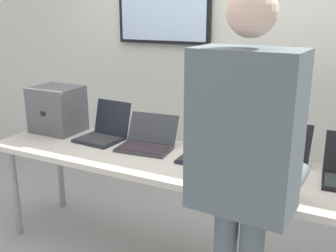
{
  "coord_description": "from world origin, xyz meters",
  "views": [
    {
      "loc": [
        1.06,
        -2.15,
        1.7
      ],
      "look_at": [
        -0.07,
        0.05,
        0.97
      ],
      "focal_mm": 41.72,
      "sensor_mm": 36.0,
      "label": 1
    }
  ],
  "objects_px": {
    "laptop_station_3": "(281,160)",
    "coffee_mug": "(273,188)",
    "laptop_station_2": "(212,150)",
    "laptop_station_1": "(147,141)",
    "laptop_station_0": "(104,131)",
    "equipment_box": "(57,109)",
    "person": "(244,159)",
    "workbench": "(173,166)"
  },
  "relations": [
    {
      "from": "equipment_box",
      "to": "laptop_station_0",
      "type": "distance_m",
      "value": 0.46
    },
    {
      "from": "laptop_station_2",
      "to": "coffee_mug",
      "type": "height_order",
      "value": "laptop_station_2"
    },
    {
      "from": "laptop_station_3",
      "to": "coffee_mug",
      "type": "relative_size",
      "value": 4.27
    },
    {
      "from": "equipment_box",
      "to": "coffee_mug",
      "type": "bearing_deg",
      "value": -12.02
    },
    {
      "from": "workbench",
      "to": "coffee_mug",
      "type": "relative_size",
      "value": 28.9
    },
    {
      "from": "laptop_station_0",
      "to": "coffee_mug",
      "type": "bearing_deg",
      "value": -15.92
    },
    {
      "from": "laptop_station_3",
      "to": "equipment_box",
      "type": "bearing_deg",
      "value": -179.58
    },
    {
      "from": "laptop_station_1",
      "to": "laptop_station_2",
      "type": "bearing_deg",
      "value": 1.64
    },
    {
      "from": "laptop_station_1",
      "to": "person",
      "type": "distance_m",
      "value": 1.2
    },
    {
      "from": "workbench",
      "to": "coffee_mug",
      "type": "height_order",
      "value": "coffee_mug"
    },
    {
      "from": "laptop_station_2",
      "to": "laptop_station_1",
      "type": "bearing_deg",
      "value": -178.36
    },
    {
      "from": "person",
      "to": "coffee_mug",
      "type": "xyz_separation_m",
      "value": [
        0.06,
        0.37,
        -0.28
      ]
    },
    {
      "from": "laptop_station_3",
      "to": "laptop_station_2",
      "type": "bearing_deg",
      "value": -176.98
    },
    {
      "from": "coffee_mug",
      "to": "laptop_station_3",
      "type": "bearing_deg",
      "value": 95.79
    },
    {
      "from": "laptop_station_2",
      "to": "laptop_station_3",
      "type": "height_order",
      "value": "laptop_station_2"
    },
    {
      "from": "workbench",
      "to": "laptop_station_3",
      "type": "relative_size",
      "value": 6.77
    },
    {
      "from": "equipment_box",
      "to": "laptop_station_1",
      "type": "height_order",
      "value": "equipment_box"
    },
    {
      "from": "laptop_station_1",
      "to": "coffee_mug",
      "type": "bearing_deg",
      "value": -20.5
    },
    {
      "from": "laptop_station_3",
      "to": "person",
      "type": "relative_size",
      "value": 0.22
    },
    {
      "from": "person",
      "to": "workbench",
      "type": "bearing_deg",
      "value": 135.88
    },
    {
      "from": "workbench",
      "to": "person",
      "type": "bearing_deg",
      "value": -44.12
    },
    {
      "from": "laptop_station_1",
      "to": "person",
      "type": "xyz_separation_m",
      "value": [
        0.9,
        -0.73,
        0.28
      ]
    },
    {
      "from": "workbench",
      "to": "laptop_station_1",
      "type": "xyz_separation_m",
      "value": [
        -0.26,
        0.11,
        0.1
      ]
    },
    {
      "from": "equipment_box",
      "to": "person",
      "type": "xyz_separation_m",
      "value": [
        1.74,
        -0.76,
        0.15
      ]
    },
    {
      "from": "workbench",
      "to": "coffee_mug",
      "type": "distance_m",
      "value": 0.75
    },
    {
      "from": "coffee_mug",
      "to": "person",
      "type": "bearing_deg",
      "value": -99.18
    },
    {
      "from": "laptop_station_1",
      "to": "laptop_station_2",
      "type": "height_order",
      "value": "laptop_station_2"
    },
    {
      "from": "laptop_station_0",
      "to": "laptop_station_1",
      "type": "height_order",
      "value": "laptop_station_0"
    },
    {
      "from": "workbench",
      "to": "person",
      "type": "xyz_separation_m",
      "value": [
        0.64,
        -0.62,
        0.38
      ]
    },
    {
      "from": "laptop_station_0",
      "to": "person",
      "type": "distance_m",
      "value": 1.52
    },
    {
      "from": "person",
      "to": "equipment_box",
      "type": "bearing_deg",
      "value": 156.56
    },
    {
      "from": "equipment_box",
      "to": "laptop_station_0",
      "type": "bearing_deg",
      "value": 0.32
    },
    {
      "from": "equipment_box",
      "to": "laptop_station_3",
      "type": "xyz_separation_m",
      "value": [
        1.76,
        0.01,
        -0.12
      ]
    },
    {
      "from": "workbench",
      "to": "laptop_station_2",
      "type": "bearing_deg",
      "value": 29.16
    },
    {
      "from": "person",
      "to": "coffee_mug",
      "type": "distance_m",
      "value": 0.47
    },
    {
      "from": "workbench",
      "to": "coffee_mug",
      "type": "xyz_separation_m",
      "value": [
        0.7,
        -0.25,
        0.1
      ]
    },
    {
      "from": "laptop_station_1",
      "to": "laptop_station_2",
      "type": "relative_size",
      "value": 1.07
    },
    {
      "from": "laptop_station_1",
      "to": "coffee_mug",
      "type": "distance_m",
      "value": 1.03
    },
    {
      "from": "equipment_box",
      "to": "laptop_station_3",
      "type": "height_order",
      "value": "equipment_box"
    },
    {
      "from": "laptop_station_1",
      "to": "coffee_mug",
      "type": "height_order",
      "value": "laptop_station_1"
    },
    {
      "from": "laptop_station_3",
      "to": "coffee_mug",
      "type": "height_order",
      "value": "laptop_station_3"
    },
    {
      "from": "laptop_station_1",
      "to": "laptop_station_0",
      "type": "bearing_deg",
      "value": 176.15
    }
  ]
}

